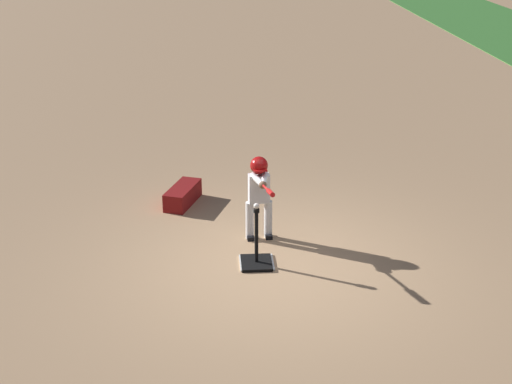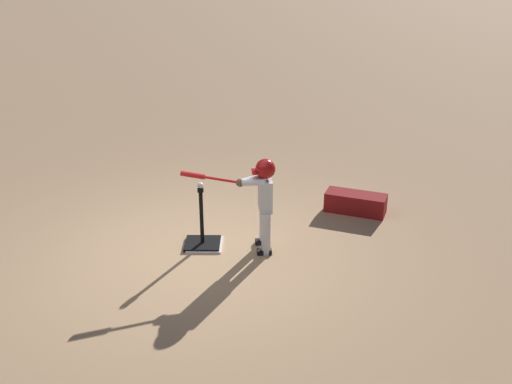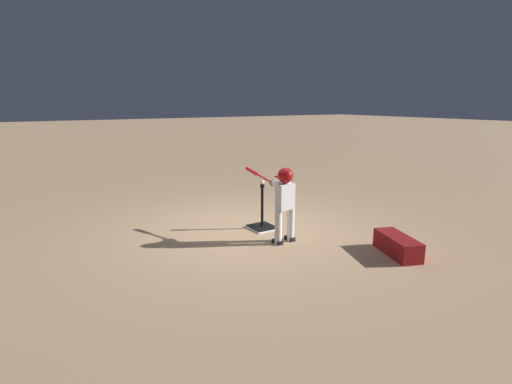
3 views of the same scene
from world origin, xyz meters
name	(u,v)px [view 2 (image 2 of 3)]	position (x,y,z in m)	size (l,w,h in m)	color
ground_plane	(193,255)	(0.00, 0.00, 0.00)	(90.00, 90.00, 0.00)	tan
home_plate	(205,245)	(-0.12, -0.25, 0.01)	(0.44, 0.44, 0.02)	white
batting_tee	(202,237)	(-0.09, -0.26, 0.11)	(0.44, 0.40, 0.78)	black
batter_child	(262,193)	(-0.84, -0.17, 0.76)	(1.12, 0.38, 1.19)	silver
baseball	(200,185)	(-0.09, -0.26, 0.82)	(0.07, 0.07, 0.07)	white
equipment_bag	(356,203)	(-2.16, -1.26, 0.14)	(0.84, 0.32, 0.28)	maroon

